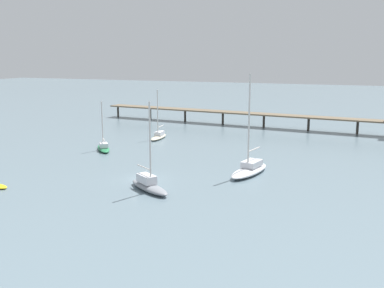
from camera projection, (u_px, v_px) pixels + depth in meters
ground_plane at (144, 179)px, 57.14m from camera, size 400.00×400.00×0.00m
pier at (303, 112)px, 93.32m from camera, size 69.37×9.57×7.78m
sailboat_cream at (159, 135)px, 84.50m from camera, size 2.52×6.81×9.20m
sailboat_green at (103, 147)px, 74.23m from camera, size 5.66×6.33×8.02m
sailboat_gray at (149, 184)px, 52.13m from camera, size 7.23×5.62×10.40m
sailboat_white at (250, 168)px, 59.39m from camera, size 4.35×9.36×13.18m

